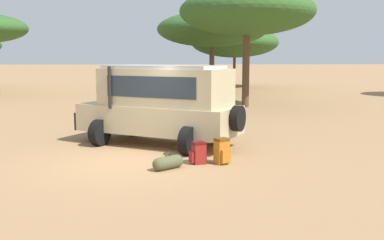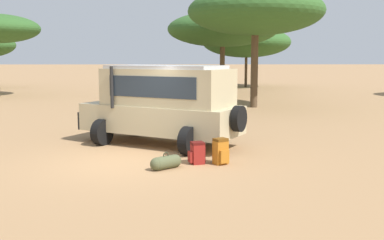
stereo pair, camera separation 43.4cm
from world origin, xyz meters
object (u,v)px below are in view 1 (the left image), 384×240
backpack_beside_front_wheel (222,151)px  safari_vehicle (162,103)px  acacia_tree_far_right (235,42)px  duffel_bag_low_black_case (168,163)px  acacia_tree_right_mid (247,12)px  backpack_cluster_center (198,153)px  acacia_tree_centre_back (212,29)px

backpack_beside_front_wheel → safari_vehicle: bearing=120.6°
acacia_tree_far_right → safari_vehicle: bearing=-103.2°
backpack_beside_front_wheel → duffel_bag_low_black_case: (-1.37, -0.45, -0.16)m
backpack_beside_front_wheel → acacia_tree_far_right: acacia_tree_far_right is taller
duffel_bag_low_black_case → acacia_tree_right_mid: 14.92m
backpack_cluster_center → acacia_tree_centre_back: size_ratio=0.06×
backpack_cluster_center → acacia_tree_far_right: (5.35, 29.46, 3.73)m
safari_vehicle → acacia_tree_centre_back: (3.47, 19.15, 3.37)m
backpack_cluster_center → duffel_bag_low_black_case: backpack_cluster_center is taller
backpack_beside_front_wheel → acacia_tree_far_right: 30.13m
safari_vehicle → backpack_cluster_center: (0.95, -2.54, -1.02)m
backpack_cluster_center → acacia_tree_right_mid: size_ratio=0.08×
backpack_beside_front_wheel → acacia_tree_right_mid: 14.12m
duffel_bag_low_black_case → acacia_tree_far_right: 30.83m
safari_vehicle → backpack_beside_front_wheel: (1.54, -2.61, -0.97)m
backpack_cluster_center → acacia_tree_far_right: bearing=79.7°
backpack_cluster_center → acacia_tree_centre_back: bearing=83.4°
safari_vehicle → duffel_bag_low_black_case: (0.17, -3.06, -1.14)m
acacia_tree_centre_back → backpack_beside_front_wheel: bearing=-95.1°
duffel_bag_low_black_case → acacia_tree_right_mid: bearing=72.5°
safari_vehicle → duffel_bag_low_black_case: safari_vehicle is taller
backpack_beside_front_wheel → duffel_bag_low_black_case: bearing=-161.8°
duffel_bag_low_black_case → acacia_tree_right_mid: (4.24, 13.44, 4.89)m
duffel_bag_low_black_case → acacia_tree_right_mid: acacia_tree_right_mid is taller
backpack_beside_front_wheel → duffel_bag_low_black_case: backpack_beside_front_wheel is taller
safari_vehicle → acacia_tree_centre_back: acacia_tree_centre_back is taller
backpack_beside_front_wheel → duffel_bag_low_black_case: size_ratio=0.88×
acacia_tree_right_mid → acacia_tree_far_right: 16.67m
backpack_beside_front_wheel → acacia_tree_right_mid: (2.88, 12.99, 4.73)m
backpack_beside_front_wheel → acacia_tree_centre_back: bearing=84.9°
acacia_tree_centre_back → acacia_tree_far_right: acacia_tree_centre_back is taller
duffel_bag_low_black_case → backpack_cluster_center: bearing=33.8°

